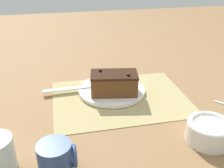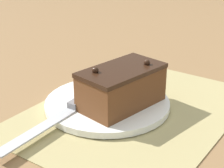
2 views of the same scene
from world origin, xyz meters
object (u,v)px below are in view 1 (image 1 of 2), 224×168
Objects in this scene: cake_plate at (112,90)px; coffee_mug at (56,159)px; serving_knife at (90,85)px; chocolate_cake at (114,83)px; small_bowl at (209,131)px.

cake_plate is 0.41m from coffee_mug.
cake_plate is 0.94× the size of serving_knife.
coffee_mug reaches higher than cake_plate.
cake_plate is 0.05m from chocolate_cake.
chocolate_cake is at bearing -87.85° from cake_plate.
serving_knife is at bearing 140.56° from chocolate_cake.
serving_knife is (-0.07, 0.06, -0.03)m from chocolate_cake.
chocolate_cake reaches higher than cake_plate.
cake_plate is at bearing 92.15° from chocolate_cake.
chocolate_cake is 0.38m from coffee_mug.
cake_plate is 0.08m from serving_knife.
small_bowl is at bearing -55.96° from chocolate_cake.
serving_knife is (-0.07, 0.03, 0.01)m from cake_plate.
small_bowl is at bearing -143.81° from serving_knife.
coffee_mug reaches higher than serving_knife.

